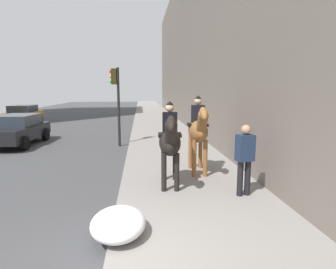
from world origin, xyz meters
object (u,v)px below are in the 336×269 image
(mounted_horse_near, at_px, (170,141))
(car_mid_lane, at_px, (17,129))
(mounted_horse_far, at_px, (198,130))
(car_near_lane, at_px, (22,114))
(pedestrian_greeting, at_px, (245,155))
(traffic_light_near_curb, at_px, (116,94))

(mounted_horse_near, distance_m, car_mid_lane, 9.56)
(mounted_horse_far, height_order, car_near_lane, mounted_horse_far)
(mounted_horse_far, distance_m, pedestrian_greeting, 2.08)
(mounted_horse_near, bearing_deg, car_near_lane, -143.78)
(mounted_horse_far, xyz_separation_m, car_mid_lane, (5.78, 7.57, -0.68))
(mounted_horse_near, bearing_deg, car_mid_lane, -132.09)
(car_near_lane, height_order, traffic_light_near_curb, traffic_light_near_curb)
(mounted_horse_near, xyz_separation_m, car_mid_lane, (6.88, 6.61, -0.57))
(pedestrian_greeting, distance_m, car_near_lane, 20.03)
(mounted_horse_far, xyz_separation_m, pedestrian_greeting, (-1.93, -0.72, -0.34))
(mounted_horse_near, height_order, car_near_lane, mounted_horse_near)
(mounted_horse_far, bearing_deg, mounted_horse_near, -38.04)
(mounted_horse_near, relative_size, traffic_light_near_curb, 0.61)
(mounted_horse_far, relative_size, car_mid_lane, 0.57)
(car_mid_lane, bearing_deg, car_near_lane, -157.91)
(mounted_horse_near, distance_m, traffic_light_near_curb, 6.45)
(mounted_horse_near, relative_size, pedestrian_greeting, 1.31)
(pedestrian_greeting, relative_size, car_mid_lane, 0.41)
(car_mid_lane, xyz_separation_m, traffic_light_near_curb, (-0.80, -4.78, 1.68))
(traffic_light_near_curb, bearing_deg, pedestrian_greeting, -153.07)
(mounted_horse_far, distance_m, traffic_light_near_curb, 5.80)
(car_near_lane, height_order, car_mid_lane, same)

